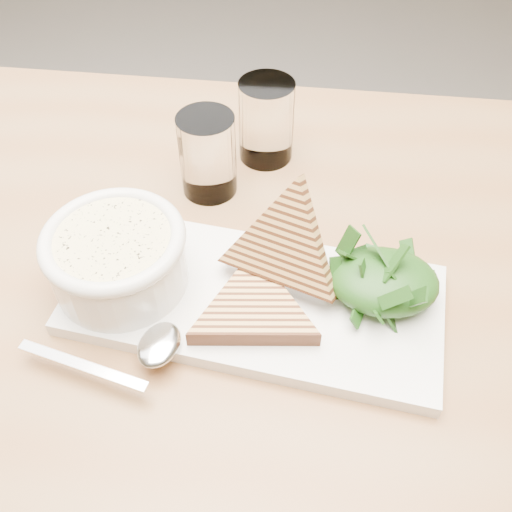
# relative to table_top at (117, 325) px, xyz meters

# --- Properties ---
(floor) EXTENTS (6.00, 6.00, 0.00)m
(floor) POSITION_rel_table_top_xyz_m (0.17, 0.11, -0.73)
(floor) COLOR slate
(floor) RESTS_ON ground
(table_top) EXTENTS (1.32, 0.91, 0.04)m
(table_top) POSITION_rel_table_top_xyz_m (0.00, 0.00, 0.00)
(table_top) COLOR olive
(table_top) RESTS_ON ground
(table_leg_br) EXTENTS (0.06, 0.06, 0.71)m
(table_leg_br) POSITION_rel_table_top_xyz_m (0.59, 0.38, -0.38)
(table_leg_br) COLOR olive
(table_leg_br) RESTS_ON ground
(platter) EXTENTS (0.38, 0.22, 0.02)m
(platter) POSITION_rel_table_top_xyz_m (0.14, 0.02, 0.03)
(platter) COLOR white
(platter) RESTS_ON table_top
(soup_bowl) EXTENTS (0.13, 0.13, 0.05)m
(soup_bowl) POSITION_rel_table_top_xyz_m (0.01, 0.03, 0.06)
(soup_bowl) COLOR white
(soup_bowl) RESTS_ON platter
(soup) EXTENTS (0.11, 0.11, 0.01)m
(soup) POSITION_rel_table_top_xyz_m (0.01, 0.03, 0.09)
(soup) COLOR beige
(soup) RESTS_ON soup_bowl
(bowl_rim) EXTENTS (0.14, 0.14, 0.01)m
(bowl_rim) POSITION_rel_table_top_xyz_m (0.01, 0.03, 0.09)
(bowl_rim) COLOR white
(bowl_rim) RESTS_ON soup_bowl
(sandwich_flat) EXTENTS (0.15, 0.15, 0.02)m
(sandwich_flat) POSITION_rel_table_top_xyz_m (0.14, -0.00, 0.04)
(sandwich_flat) COLOR tan
(sandwich_flat) RESTS_ON platter
(sandwich_lean) EXTENTS (0.18, 0.17, 0.16)m
(sandwich_lean) POSITION_rel_table_top_xyz_m (0.16, 0.05, 0.08)
(sandwich_lean) COLOR tan
(sandwich_lean) RESTS_ON sandwich_flat
(salad_base) EXTENTS (0.10, 0.08, 0.04)m
(salad_base) POSITION_rel_table_top_xyz_m (0.26, 0.03, 0.06)
(salad_base) COLOR black
(salad_base) RESTS_ON platter
(arugula_pile) EXTENTS (0.11, 0.10, 0.05)m
(arugula_pile) POSITION_rel_table_top_xyz_m (0.26, 0.03, 0.06)
(arugula_pile) COLOR #255418
(arugula_pile) RESTS_ON platter
(spoon_bowl) EXTENTS (0.05, 0.06, 0.01)m
(spoon_bowl) POSITION_rel_table_top_xyz_m (0.06, -0.05, 0.04)
(spoon_bowl) COLOR silver
(spoon_bowl) RESTS_ON platter
(spoon_handle) EXTENTS (0.12, 0.04, 0.00)m
(spoon_handle) POSITION_rel_table_top_xyz_m (-0.01, -0.07, 0.04)
(spoon_handle) COLOR silver
(spoon_handle) RESTS_ON platter
(glass_near) EXTENTS (0.06, 0.06, 0.10)m
(glass_near) POSITION_rel_table_top_xyz_m (0.07, 0.19, 0.07)
(glass_near) COLOR white
(glass_near) RESTS_ON table_top
(glass_far) EXTENTS (0.07, 0.07, 0.10)m
(glass_far) POSITION_rel_table_top_xyz_m (0.13, 0.26, 0.07)
(glass_far) COLOR white
(glass_far) RESTS_ON table_top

